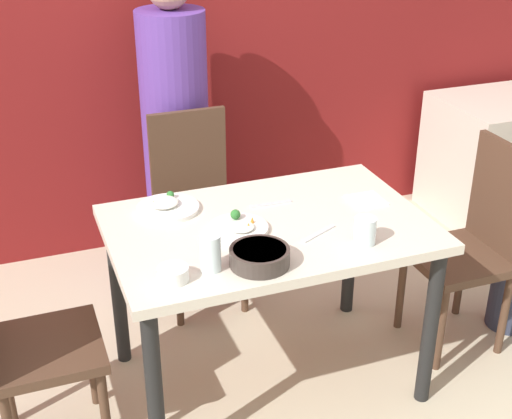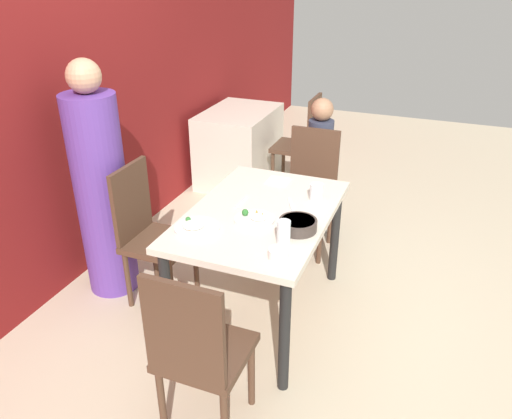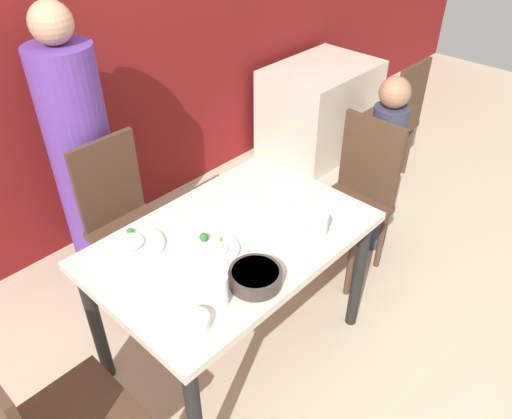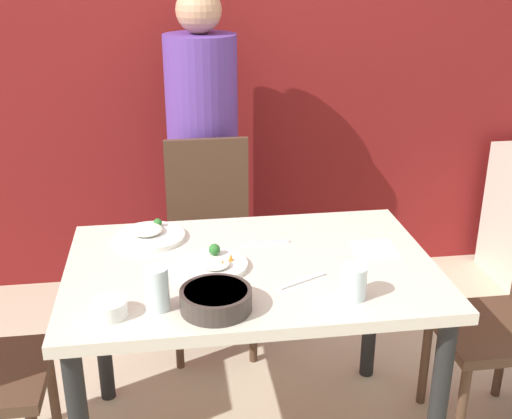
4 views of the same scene
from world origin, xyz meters
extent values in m
plane|color=beige|center=(0.00, 0.00, 0.00)|extent=(10.00, 10.00, 0.00)
cube|color=maroon|center=(0.00, 1.43, 1.35)|extent=(10.00, 0.06, 2.70)
cube|color=beige|center=(0.00, 0.00, 0.74)|extent=(1.24, 0.81, 0.04)
cylinder|color=black|center=(0.56, -0.35, 0.36)|extent=(0.06, 0.06, 0.72)
cylinder|color=black|center=(-0.56, 0.35, 0.36)|extent=(0.06, 0.06, 0.72)
cylinder|color=black|center=(0.56, 0.35, 0.36)|extent=(0.06, 0.06, 0.72)
cube|color=#4C3323|center=(-0.09, 0.68, 0.44)|extent=(0.40, 0.40, 0.04)
cube|color=#4C3323|center=(-0.09, 0.86, 0.71)|extent=(0.38, 0.03, 0.49)
cylinder|color=#4C3323|center=(-0.25, 0.51, 0.21)|extent=(0.04, 0.04, 0.42)
cylinder|color=#4C3323|center=(0.08, 0.51, 0.21)|extent=(0.04, 0.04, 0.42)
cylinder|color=#4C3323|center=(-0.25, 0.84, 0.21)|extent=(0.04, 0.04, 0.42)
cylinder|color=#4C3323|center=(0.08, 0.84, 0.21)|extent=(0.04, 0.04, 0.42)
cube|color=#4C3323|center=(0.89, -0.04, 0.44)|extent=(0.40, 0.40, 0.04)
cube|color=#4C3323|center=(1.07, -0.04, 0.71)|extent=(0.03, 0.38, 0.49)
cylinder|color=#4C3323|center=(0.72, 0.13, 0.21)|extent=(0.04, 0.04, 0.42)
cylinder|color=#4C3323|center=(0.72, -0.20, 0.21)|extent=(0.04, 0.04, 0.42)
cylinder|color=#4C3323|center=(1.05, 0.13, 0.21)|extent=(0.04, 0.04, 0.42)
cylinder|color=#4C3323|center=(1.05, -0.20, 0.21)|extent=(0.04, 0.04, 0.42)
cube|color=#4C3323|center=(-1.07, -0.06, 0.71)|extent=(0.03, 0.38, 0.49)
cylinder|color=#4C3323|center=(-0.72, 0.10, 0.21)|extent=(0.04, 0.04, 0.42)
cylinder|color=#5B3893|center=(-0.09, 1.09, 0.69)|extent=(0.34, 0.34, 1.38)
sphere|color=tan|center=(-0.09, 1.09, 1.49)|extent=(0.21, 0.21, 0.21)
cylinder|color=#33384C|center=(1.23, -0.04, 0.49)|extent=(0.20, 0.20, 0.97)
sphere|color=#9E7051|center=(1.23, -0.04, 1.06)|extent=(0.18, 0.18, 0.18)
cylinder|color=#3D332D|center=(-0.14, -0.27, 0.79)|extent=(0.21, 0.21, 0.06)
cylinder|color=#BC5123|center=(-0.14, -0.27, 0.82)|extent=(0.19, 0.19, 0.01)
cylinder|color=white|center=(-0.34, 0.25, 0.76)|extent=(0.25, 0.25, 0.02)
ellipsoid|color=white|center=(-0.35, 0.27, 0.79)|extent=(0.12, 0.12, 0.03)
cone|color=orange|center=(-0.39, 0.27, 0.79)|extent=(0.02, 0.02, 0.03)
sphere|color=#2D702D|center=(-0.31, 0.32, 0.79)|extent=(0.03, 0.03, 0.03)
cylinder|color=white|center=(-0.13, -0.01, 0.76)|extent=(0.23, 0.23, 0.02)
ellipsoid|color=white|center=(-0.12, -0.03, 0.78)|extent=(0.10, 0.10, 0.02)
sphere|color=#2D702D|center=(-0.12, 0.05, 0.79)|extent=(0.04, 0.04, 0.04)
cone|color=orange|center=(-0.07, 0.00, 0.79)|extent=(0.02, 0.02, 0.03)
cone|color=orange|center=(-0.10, -0.05, 0.79)|extent=(0.02, 0.02, 0.03)
cylinder|color=white|center=(-0.45, -0.27, 0.78)|extent=(0.11, 0.11, 0.05)
cylinder|color=white|center=(-0.45, -0.27, 0.80)|extent=(0.09, 0.09, 0.01)
cylinder|color=silver|center=(0.28, -0.26, 0.81)|extent=(0.08, 0.08, 0.10)
cylinder|color=silver|center=(-0.31, -0.25, 0.82)|extent=(0.07, 0.07, 0.13)
cube|color=white|center=(0.45, 0.05, 0.76)|extent=(0.14, 0.14, 0.01)
cube|color=silver|center=(0.15, -0.14, 0.76)|extent=(0.17, 0.10, 0.01)
cube|color=silver|center=(0.07, 0.16, 0.76)|extent=(0.18, 0.02, 0.01)
cube|color=beige|center=(1.99, 1.00, 0.37)|extent=(0.92, 0.64, 0.74)
cube|color=#4C3323|center=(1.99, 0.41, 0.44)|extent=(0.40, 0.40, 0.04)
cube|color=#4C3323|center=(1.99, 0.22, 0.71)|extent=(0.38, 0.03, 0.49)
cylinder|color=#4C3323|center=(2.16, 0.57, 0.21)|extent=(0.04, 0.04, 0.42)
cylinder|color=#4C3323|center=(1.83, 0.57, 0.21)|extent=(0.04, 0.04, 0.42)
cylinder|color=#4C3323|center=(2.16, 0.24, 0.21)|extent=(0.04, 0.04, 0.42)
cylinder|color=#4C3323|center=(1.83, 0.24, 0.21)|extent=(0.04, 0.04, 0.42)
camera|label=1|loc=(-0.90, -2.28, 2.05)|focal=50.00mm
camera|label=2|loc=(-2.48, -0.94, 2.11)|focal=35.00mm
camera|label=3|loc=(-1.17, -1.25, 2.16)|focal=35.00mm
camera|label=4|loc=(-0.26, -1.91, 1.74)|focal=45.00mm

